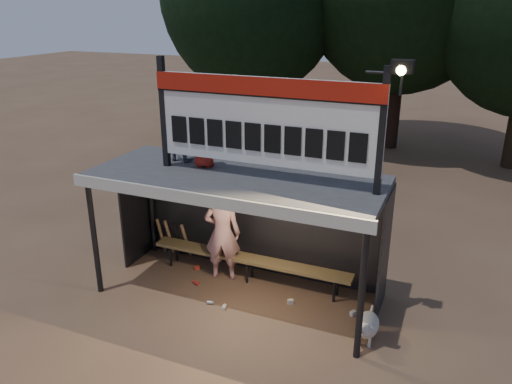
% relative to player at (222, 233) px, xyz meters
% --- Properties ---
extents(ground, '(80.00, 80.00, 0.00)m').
position_rel_player_xyz_m(ground, '(0.51, -0.45, -0.95)').
color(ground, brown).
rests_on(ground, ground).
extents(player, '(0.78, 0.61, 1.90)m').
position_rel_player_xyz_m(player, '(0.00, 0.00, 0.00)').
color(player, white).
rests_on(player, ground).
extents(child_a, '(0.60, 0.47, 1.20)m').
position_rel_player_xyz_m(child_a, '(-0.81, -0.05, 1.97)').
color(child_a, slate).
rests_on(child_a, dugout_shelter).
extents(child_b, '(0.50, 0.34, 1.00)m').
position_rel_player_xyz_m(child_b, '(-0.19, -0.24, 1.87)').
color(child_b, maroon).
rests_on(child_b, dugout_shelter).
extents(dugout_shelter, '(5.10, 2.08, 2.32)m').
position_rel_player_xyz_m(dugout_shelter, '(0.51, -0.20, 0.90)').
color(dugout_shelter, '#404043').
rests_on(dugout_shelter, ground).
extents(scoreboard_assembly, '(4.10, 0.27, 1.99)m').
position_rel_player_xyz_m(scoreboard_assembly, '(1.07, -0.45, 2.37)').
color(scoreboard_assembly, black).
rests_on(scoreboard_assembly, dugout_shelter).
extents(bench, '(4.00, 0.35, 0.48)m').
position_rel_player_xyz_m(bench, '(0.51, 0.10, -0.52)').
color(bench, olive).
rests_on(bench, ground).
extents(dog, '(0.36, 0.81, 0.49)m').
position_rel_player_xyz_m(dog, '(2.97, -0.90, -0.67)').
color(dog, beige).
rests_on(dog, ground).
extents(bats, '(0.68, 0.35, 0.84)m').
position_rel_player_xyz_m(bats, '(-1.34, 0.37, -0.52)').
color(bats, olive).
rests_on(bats, ground).
extents(litter, '(3.37, 1.17, 0.08)m').
position_rel_player_xyz_m(litter, '(0.66, -0.49, -0.91)').
color(litter, '#B7341F').
rests_on(litter, ground).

